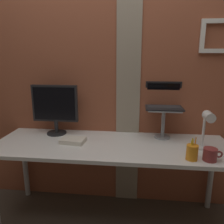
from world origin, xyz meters
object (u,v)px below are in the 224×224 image
monitor (55,106)px  laptop (163,100)px  pen_cup (192,152)px  desk_lamp (206,127)px  coffee_mug (210,154)px

monitor → laptop: bearing=4.1°
pen_cup → desk_lamp: bearing=52.2°
desk_lamp → laptop: bearing=131.7°
monitor → desk_lamp: bearing=-11.4°
coffee_mug → desk_lamp: bearing=88.4°
monitor → coffee_mug: 1.35m
monitor → pen_cup: size_ratio=2.68×
laptop → desk_lamp: laptop is taller
monitor → desk_lamp: (1.27, -0.25, -0.07)m
monitor → desk_lamp: 1.29m
laptop → coffee_mug: laptop is taller
laptop → pen_cup: bearing=-71.9°
monitor → coffee_mug: (1.26, -0.42, -0.22)m
laptop → desk_lamp: bearing=-48.3°
laptop → pen_cup: size_ratio=1.86×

